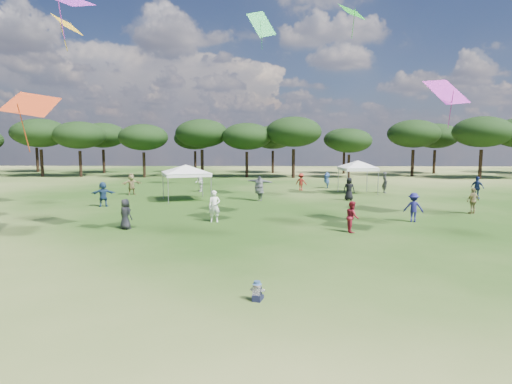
# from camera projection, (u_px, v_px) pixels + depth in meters

# --- Properties ---
(ground) EXTENTS (140.00, 140.00, 0.00)m
(ground) POSITION_uv_depth(u_px,v_px,m) (274.00, 339.00, 9.63)
(ground) COLOR #2A4B16
(ground) RESTS_ON ground
(tree_line) EXTENTS (108.78, 17.63, 7.77)m
(tree_line) POSITION_uv_depth(u_px,v_px,m) (285.00, 134.00, 56.02)
(tree_line) COLOR black
(tree_line) RESTS_ON ground
(tent_left) EXTENTS (6.33, 6.33, 3.03)m
(tent_left) POSITION_uv_depth(u_px,v_px,m) (186.00, 166.00, 32.42)
(tent_left) COLOR gray
(tent_left) RESTS_ON ground
(tent_right) EXTENTS (5.68, 5.68, 3.16)m
(tent_right) POSITION_uv_depth(u_px,v_px,m) (358.00, 162.00, 36.71)
(tent_right) COLOR gray
(tent_right) RESTS_ON ground
(toddler) EXTENTS (0.42, 0.46, 0.57)m
(toddler) POSITION_uv_depth(u_px,v_px,m) (257.00, 292.00, 11.96)
(toddler) COLOR #161931
(toddler) RESTS_ON ground
(festival_crowd) EXTENTS (29.27, 21.88, 1.88)m
(festival_crowd) POSITION_uv_depth(u_px,v_px,m) (274.00, 189.00, 32.58)
(festival_crowd) COLOR navy
(festival_crowd) RESTS_ON ground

